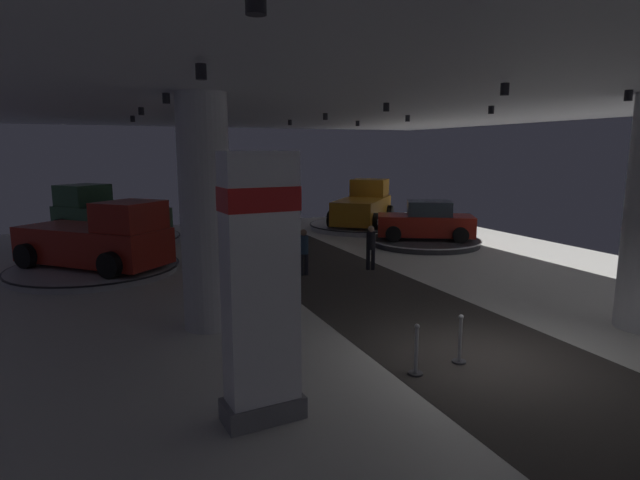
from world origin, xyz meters
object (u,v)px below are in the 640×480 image
column_left (205,214)px  display_car_far_right (426,222)px  display_platform_far_left (95,269)px  pickup_truck_far_left (100,240)px  brand_sign_pylon (260,286)px  display_platform_deep_left (113,240)px  visitor_walking_far (371,245)px  pickup_truck_deep_right (364,206)px  display_platform_far_right (425,241)px  display_platform_deep_right (362,226)px  pickup_truck_deep_left (106,216)px  visitor_walking_near (304,249)px

column_left → display_car_far_right: (11.07, 7.15, -1.71)m
display_platform_far_left → pickup_truck_far_left: (0.23, -0.23, 1.05)m
column_left → display_platform_far_left: bearing=110.3°
brand_sign_pylon → display_platform_deep_left: 17.57m
visitor_walking_far → pickup_truck_deep_right: bearing=63.9°
display_platform_far_left → display_platform_deep_left: (0.67, 5.60, 0.05)m
pickup_truck_far_left → display_platform_far_right: pickup_truck_far_left is taller
display_platform_deep_right → pickup_truck_far_left: size_ratio=1.08×
pickup_truck_deep_right → display_platform_far_right: pickup_truck_deep_right is taller
display_platform_deep_right → visitor_walking_far: visitor_walking_far is taller
display_car_far_right → pickup_truck_deep_left: (-13.23, 5.77, 0.25)m
pickup_truck_deep_right → pickup_truck_far_left: (-13.21, -5.83, -0.04)m
display_platform_deep_right → pickup_truck_deep_right: size_ratio=1.06×
brand_sign_pylon → display_platform_far_left: bearing=102.4°
column_left → display_platform_far_right: size_ratio=1.11×
column_left → display_platform_deep_right: size_ratio=0.97×
brand_sign_pylon → pickup_truck_far_left: size_ratio=0.80×
display_platform_far_left → pickup_truck_deep_left: size_ratio=1.05×
pickup_truck_deep_right → display_car_far_right: pickup_truck_deep_right is taller
visitor_walking_far → display_platform_deep_left: bearing=133.3°
display_platform_far_left → display_car_far_right: display_car_far_right is taller
pickup_truck_deep_left → visitor_walking_near: pickup_truck_deep_left is taller
pickup_truck_deep_right → display_car_far_right: size_ratio=1.18×
column_left → visitor_walking_near: bearing=44.7°
display_platform_far_left → display_platform_far_right: (13.66, 0.09, 0.01)m
pickup_truck_deep_right → pickup_truck_deep_left: (-12.98, 0.24, 0.06)m
display_platform_far_right → pickup_truck_deep_left: size_ratio=0.92×
display_platform_deep_right → display_platform_far_right: (0.44, -5.27, -0.01)m
column_left → display_car_far_right: column_left is taller
display_car_far_right → display_platform_far_left: bearing=-179.7°
visitor_walking_far → display_car_far_right: bearing=36.2°
visitor_walking_far → pickup_truck_deep_left: bearing=133.2°
display_platform_deep_left → visitor_walking_near: size_ratio=3.74×
brand_sign_pylon → pickup_truck_deep_right: size_ratio=0.78×
display_platform_deep_right → display_platform_far_left: display_platform_deep_right is taller
column_left → visitor_walking_near: size_ratio=3.46×
pickup_truck_far_left → display_platform_far_left: bearing=134.8°
display_platform_deep_right → pickup_truck_deep_left: pickup_truck_deep_left is taller
display_platform_deep_left → display_platform_deep_right: bearing=-1.1°
pickup_truck_far_left → display_platform_deep_left: 5.93m
pickup_truck_deep_right → pickup_truck_far_left: bearing=-156.2°
column_left → display_platform_far_left: 7.99m
display_platform_deep_left → pickup_truck_deep_left: size_ratio=1.11×
display_platform_deep_right → visitor_walking_far: (-4.16, -8.68, 0.74)m
brand_sign_pylon → display_platform_far_right: size_ratio=0.85×
display_platform_deep_right → pickup_truck_far_left: 14.18m
display_platform_far_right → display_car_far_right: 0.89m
visitor_walking_far → column_left: bearing=-149.7°
column_left → display_car_far_right: size_ratio=1.21×
display_platform_far_left → display_platform_deep_left: 5.64m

